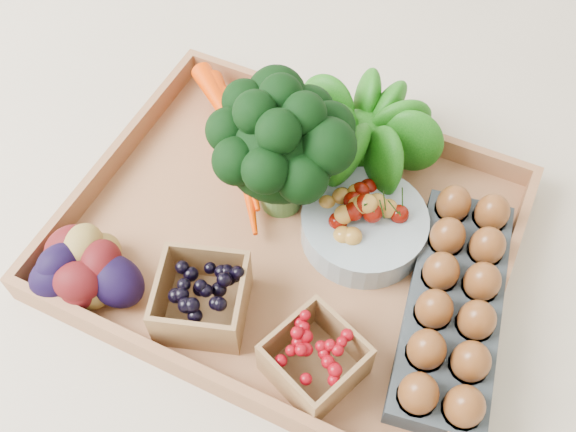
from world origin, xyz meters
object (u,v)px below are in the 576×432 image
at_px(tray, 288,238).
at_px(egg_carton, 453,307).
at_px(broccoli, 281,168).
at_px(cherry_bowl, 364,226).

distance_m(tray, egg_carton, 0.23).
bearing_deg(broccoli, egg_carton, -13.70).
distance_m(tray, cherry_bowl, 0.10).
xyz_separation_m(broccoli, egg_carton, (0.26, -0.06, -0.05)).
height_order(cherry_bowl, egg_carton, cherry_bowl).
distance_m(tray, broccoli, 0.10).
xyz_separation_m(tray, broccoli, (-0.03, 0.05, 0.08)).
height_order(tray, egg_carton, egg_carton).
distance_m(cherry_bowl, egg_carton, 0.15).
distance_m(broccoli, cherry_bowl, 0.13).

